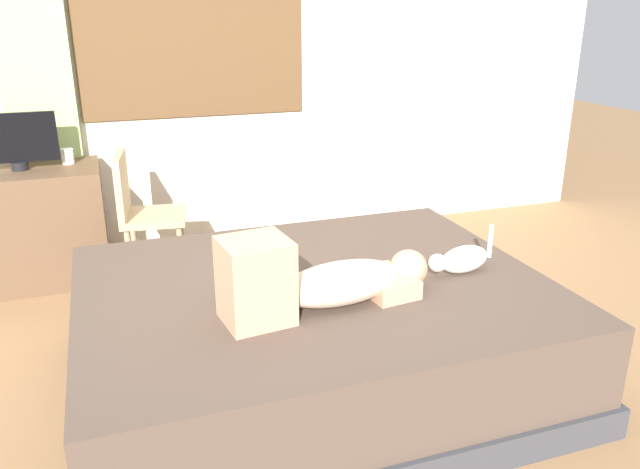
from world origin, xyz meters
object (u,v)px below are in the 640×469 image
object	(u,v)px
chair_by_desk	(141,210)
cup	(68,156)
tv_monitor	(16,141)
bed	(314,332)
desk	(31,227)
cat	(461,259)
person_lying	(320,281)

from	to	relation	value
chair_by_desk	cup	bearing A→B (deg)	134.62
tv_monitor	chair_by_desk	distance (m)	0.86
bed	tv_monitor	bearing A→B (deg)	128.04
bed	cup	distance (m)	2.13
desk	cup	world-z (taller)	cup
cat	tv_monitor	world-z (taller)	tv_monitor
chair_by_desk	tv_monitor	bearing A→B (deg)	154.03
cup	chair_by_desk	size ratio (longest dim) A/B	0.11
tv_monitor	bed	bearing A→B (deg)	-51.96
bed	desk	world-z (taller)	desk
cup	cat	bearing A→B (deg)	-47.55
bed	cat	xyz separation A→B (m)	(0.68, -0.13, 0.32)
cat	desk	bearing A→B (deg)	137.75
person_lying	cat	xyz separation A→B (m)	(0.74, 0.11, -0.05)
bed	tv_monitor	xyz separation A→B (m)	(-1.33, 1.70, 0.67)
bed	cup	size ratio (longest dim) A/B	22.17
person_lying	chair_by_desk	xyz separation A→B (m)	(-0.60, 1.60, -0.11)
person_lying	cup	bearing A→B (deg)	116.47
person_lying	desk	world-z (taller)	person_lying
cat	chair_by_desk	world-z (taller)	chair_by_desk
tv_monitor	chair_by_desk	bearing A→B (deg)	-25.97
bed	desk	xyz separation A→B (m)	(-1.32, 1.70, 0.12)
bed	person_lying	distance (m)	0.44
cup	chair_by_desk	world-z (taller)	chair_by_desk
person_lying	cat	bearing A→B (deg)	8.53
desk	tv_monitor	distance (m)	0.55
tv_monitor	chair_by_desk	world-z (taller)	tv_monitor
chair_by_desk	person_lying	bearing A→B (deg)	-69.44
bed	person_lying	size ratio (longest dim) A/B	2.27
tv_monitor	cup	bearing A→B (deg)	15.27
bed	chair_by_desk	xyz separation A→B (m)	(-0.65, 1.37, 0.26)
person_lying	desk	xyz separation A→B (m)	(-1.27, 1.93, -0.25)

